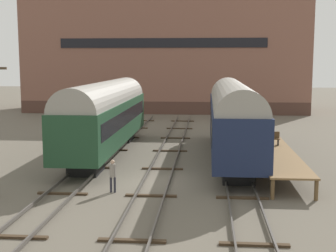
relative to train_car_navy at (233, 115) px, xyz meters
name	(u,v)px	position (x,y,z in m)	size (l,w,h in m)	color
ground_plane	(157,182)	(-4.56, -6.73, -3.06)	(200.00, 200.00, 0.00)	#60594C
track_left	(79,177)	(-9.12, -6.73, -2.91)	(2.60, 60.00, 0.26)	#4C4742
track_middle	(157,179)	(-4.56, -6.73, -2.91)	(2.60, 60.00, 0.26)	#4C4742
track_right	(238,181)	(0.00, -6.73, -2.91)	(2.60, 60.00, 0.26)	#4C4742
train_car_navy	(233,115)	(0.00, 0.00, 0.00)	(3.07, 18.78, 5.37)	black
train_car_green	(106,113)	(-9.12, 0.85, -0.03)	(3.09, 18.06, 5.34)	black
station_platform	(275,153)	(2.52, -2.87, -2.03)	(2.41, 13.92, 1.11)	brown
bench	(269,138)	(2.44, -0.54, -1.45)	(1.40, 0.40, 0.91)	brown
person_worker	(113,173)	(-6.63, -9.12, -2.02)	(0.32, 0.32, 1.73)	#282833
warehouse_building	(166,51)	(-7.55, 33.13, 5.21)	(37.50, 11.92, 16.54)	#4F342A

